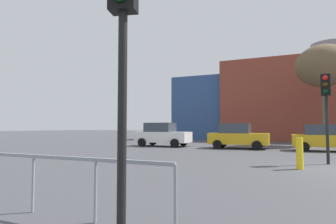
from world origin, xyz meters
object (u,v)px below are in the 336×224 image
at_px(parked_car_2, 324,138).
at_px(bare_tree_0, 323,66).
at_px(parked_car_0, 162,135).
at_px(bollard_yellow_0, 300,153).
at_px(parked_car_1, 238,136).
at_px(traffic_light_near_left, 122,22).
at_px(traffic_light_island, 326,98).

xyz_separation_m(parked_car_2, bare_tree_0, (0.69, 6.04, 5.74)).
bearing_deg(parked_car_0, parked_car_2, -0.00).
height_order(parked_car_0, parked_car_2, parked_car_0).
distance_m(parked_car_2, bollard_yellow_0, 9.06).
xyz_separation_m(parked_car_0, parked_car_1, (5.90, 0.00, -0.04)).
height_order(parked_car_2, bare_tree_0, bare_tree_0).
xyz_separation_m(parked_car_0, bare_tree_0, (11.99, 6.04, 5.65)).
relative_size(bare_tree_0, bollard_yellow_0, 7.37).
distance_m(traffic_light_near_left, bare_tree_0, 23.82).
xyz_separation_m(parked_car_1, parked_car_2, (5.40, -0.00, -0.05)).
xyz_separation_m(parked_car_0, bollard_yellow_0, (9.59, -8.89, -0.36)).
bearing_deg(parked_car_2, traffic_light_island, -94.93).
height_order(parked_car_0, traffic_light_island, traffic_light_island).
relative_size(parked_car_0, parked_car_2, 1.11).
xyz_separation_m(traffic_light_near_left, bollard_yellow_0, (2.33, 8.12, -2.34)).
xyz_separation_m(parked_car_2, traffic_light_island, (-0.60, -6.95, 1.91)).
relative_size(parked_car_0, bare_tree_0, 0.51).
bearing_deg(bare_tree_0, parked_car_1, -135.24).
relative_size(traffic_light_near_left, traffic_light_island, 1.06).
distance_m(parked_car_0, traffic_light_near_left, 18.60).
bearing_deg(parked_car_2, parked_car_0, 180.00).
bearing_deg(parked_car_1, parked_car_2, -0.00).
xyz_separation_m(parked_car_1, traffic_light_near_left, (1.36, -17.01, 2.03)).
height_order(parked_car_1, bollard_yellow_0, parked_car_1).
distance_m(parked_car_0, bollard_yellow_0, 13.08).
bearing_deg(traffic_light_near_left, bare_tree_0, 154.54).
bearing_deg(bare_tree_0, parked_car_2, -96.54).
distance_m(traffic_light_near_left, traffic_light_island, 10.63).
relative_size(traffic_light_near_left, bare_tree_0, 0.47).
relative_size(parked_car_1, bollard_yellow_0, 3.60).
height_order(parked_car_2, traffic_light_near_left, traffic_light_near_left).
distance_m(parked_car_2, bare_tree_0, 8.36).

